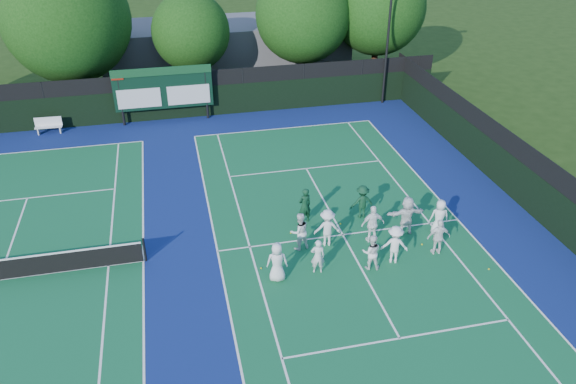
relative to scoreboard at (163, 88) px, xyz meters
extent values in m
plane|color=#1E380F|center=(7.01, -15.59, -2.19)|extent=(120.00, 120.00, 0.00)
cube|color=navy|center=(1.01, -14.59, -2.19)|extent=(34.00, 32.00, 0.01)
cube|color=#135D33|center=(7.01, -14.59, -2.18)|extent=(10.97, 23.77, 0.00)
cube|color=white|center=(7.01, -2.70, -2.18)|extent=(10.97, 0.08, 0.00)
cube|color=white|center=(1.53, -14.59, -2.18)|extent=(0.08, 23.77, 0.00)
cube|color=white|center=(12.50, -14.59, -2.18)|extent=(0.08, 23.77, 0.00)
cube|color=white|center=(2.90, -14.59, -2.18)|extent=(0.08, 23.77, 0.00)
cube|color=white|center=(11.13, -14.59, -2.18)|extent=(0.08, 23.77, 0.00)
cube|color=white|center=(7.01, -20.99, -2.18)|extent=(8.23, 0.08, 0.00)
cube|color=white|center=(7.01, -8.19, -2.18)|extent=(8.23, 0.08, 0.00)
cube|color=white|center=(7.01, -14.59, -2.18)|extent=(0.08, 12.80, 0.00)
cube|color=white|center=(-6.99, -2.70, -2.18)|extent=(10.97, 0.08, 0.00)
cube|color=white|center=(-1.50, -14.59, -2.18)|extent=(0.08, 23.77, 0.00)
cube|color=white|center=(-2.87, -14.59, -2.18)|extent=(0.08, 23.77, 0.00)
cube|color=white|center=(-6.99, -8.19, -2.18)|extent=(8.23, 0.08, 0.00)
cube|color=black|center=(1.01, 0.41, -1.19)|extent=(34.00, 0.08, 2.00)
cube|color=black|center=(1.01, 0.41, 0.31)|extent=(34.00, 0.05, 1.00)
cube|color=black|center=(16.01, -14.59, -1.19)|extent=(0.08, 32.00, 2.00)
cube|color=black|center=(16.01, -14.59, 0.31)|extent=(0.05, 32.00, 1.00)
cylinder|color=black|center=(-2.59, 0.01, -0.44)|extent=(0.16, 0.16, 3.50)
cylinder|color=black|center=(2.61, 0.01, -0.44)|extent=(0.16, 0.16, 3.50)
cube|color=black|center=(0.01, 0.01, 0.01)|extent=(6.00, 0.15, 2.60)
cube|color=#134320|center=(0.01, -0.09, 1.11)|extent=(6.00, 0.05, 0.50)
cube|color=silver|center=(-1.49, -0.09, -0.49)|extent=(2.60, 0.04, 1.20)
cube|color=silver|center=(1.51, -0.09, -0.49)|extent=(2.60, 0.04, 1.20)
cube|color=#9A1C0C|center=(-2.59, -0.09, 1.01)|extent=(0.70, 0.04, 0.50)
cube|color=#5E5E63|center=(5.01, 8.41, -0.19)|extent=(18.00, 6.00, 4.00)
cylinder|color=black|center=(14.51, 0.11, 2.81)|extent=(0.16, 0.16, 10.00)
cylinder|color=black|center=(-1.39, -14.59, -1.64)|extent=(0.10, 0.10, 1.10)
cube|color=white|center=(-6.95, -0.29, -1.75)|extent=(1.58, 0.47, 0.06)
cube|color=white|center=(-6.95, -0.13, -1.46)|extent=(1.57, 0.12, 0.52)
cube|color=white|center=(-7.58, -0.29, -1.98)|extent=(0.07, 0.37, 0.42)
cube|color=white|center=(-6.32, -0.29, -1.98)|extent=(0.07, 0.37, 0.42)
cylinder|color=#32180D|center=(-5.38, 3.91, -0.79)|extent=(0.44, 0.44, 2.80)
sphere|color=#11390C|center=(-5.38, 3.91, 3.56)|extent=(7.87, 7.87, 7.87)
sphere|color=#11390C|center=(-4.78, 4.21, 2.78)|extent=(5.51, 5.51, 5.51)
cylinder|color=#32180D|center=(2.19, 3.91, -0.87)|extent=(0.44, 0.44, 2.64)
sphere|color=#11390C|center=(2.19, 3.91, 2.38)|extent=(5.14, 5.14, 5.14)
sphere|color=#11390C|center=(2.79, 4.21, 1.86)|extent=(3.60, 3.60, 3.60)
cylinder|color=#32180D|center=(9.81, 3.91, -0.77)|extent=(0.44, 0.44, 2.85)
sphere|color=#11390C|center=(9.81, 3.91, 3.10)|extent=(6.51, 6.51, 6.51)
sphere|color=#11390C|center=(10.41, 4.21, 2.45)|extent=(4.56, 4.56, 4.56)
cylinder|color=#32180D|center=(15.21, 3.91, -0.66)|extent=(0.44, 0.44, 3.07)
sphere|color=#11390C|center=(15.21, 3.91, 3.34)|extent=(6.56, 6.56, 6.56)
sphere|color=#11390C|center=(15.81, 4.21, 2.68)|extent=(4.59, 4.59, 4.59)
sphere|color=yellow|center=(3.10, -16.16, -2.16)|extent=(0.07, 0.07, 0.07)
sphere|color=yellow|center=(11.96, -18.23, -2.16)|extent=(0.07, 0.07, 0.07)
sphere|color=yellow|center=(4.83, -13.97, -2.16)|extent=(0.07, 0.07, 0.07)
sphere|color=yellow|center=(7.17, -13.76, -2.16)|extent=(0.07, 0.07, 0.07)
sphere|color=yellow|center=(10.07, -16.06, -2.16)|extent=(0.07, 0.07, 0.07)
imported|color=white|center=(3.60, -16.94, -1.35)|extent=(0.90, 0.66, 1.68)
imported|color=silver|center=(5.24, -16.83, -1.43)|extent=(0.61, 0.46, 1.52)
imported|color=white|center=(7.38, -17.05, -1.42)|extent=(0.86, 0.74, 1.53)
imported|color=white|center=(8.43, -16.86, -1.36)|extent=(1.22, 0.92, 1.67)
imported|color=white|center=(10.40, -16.73, -1.37)|extent=(0.99, 0.48, 1.64)
imported|color=white|center=(4.93, -15.11, -1.34)|extent=(0.94, 0.79, 1.70)
imported|color=white|center=(6.12, -15.11, -1.34)|extent=(1.17, 0.76, 1.70)
imported|color=white|center=(8.07, -15.29, -1.32)|extent=(1.03, 0.45, 1.74)
imported|color=white|center=(9.71, -15.03, -1.29)|extent=(1.68, 0.54, 1.81)
imported|color=white|center=(11.11, -15.33, -1.37)|extent=(0.91, 0.72, 1.64)
imported|color=#0F3820|center=(5.64, -13.20, -1.33)|extent=(0.72, 0.57, 1.73)
imported|color=#0F3921|center=(8.28, -13.36, -1.38)|extent=(1.07, 0.65, 1.61)
camera|label=1|loc=(0.18, -33.83, 11.70)|focal=35.00mm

